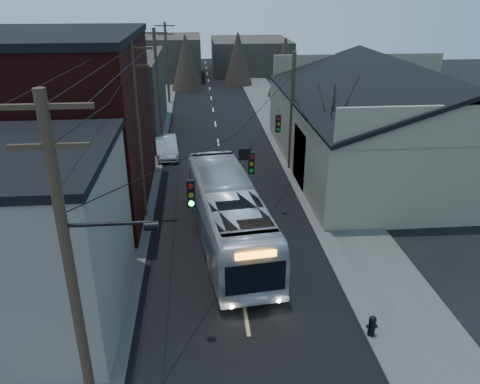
% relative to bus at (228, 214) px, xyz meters
% --- Properties ---
extents(road_surface, '(9.00, 110.00, 0.02)m').
position_rel_bus_xyz_m(road_surface, '(0.30, 15.62, -1.71)').
color(road_surface, black).
rests_on(road_surface, ground).
extents(sidewalk_left, '(4.00, 110.00, 0.12)m').
position_rel_bus_xyz_m(sidewalk_left, '(-6.20, 15.62, -1.66)').
color(sidewalk_left, '#474744').
rests_on(sidewalk_left, ground).
extents(sidewalk_right, '(4.00, 110.00, 0.12)m').
position_rel_bus_xyz_m(sidewalk_right, '(6.80, 15.62, -1.66)').
color(sidewalk_right, '#474744').
rests_on(sidewalk_right, ground).
extents(building_clapboard, '(8.00, 8.00, 7.00)m').
position_rel_bus_xyz_m(building_clapboard, '(-8.70, -5.38, 1.78)').
color(building_clapboard, gray).
rests_on(building_clapboard, ground).
extents(building_brick, '(10.00, 12.00, 10.00)m').
position_rel_bus_xyz_m(building_brick, '(-9.70, 5.62, 3.28)').
color(building_brick, black).
rests_on(building_brick, ground).
extents(building_left_far, '(9.00, 14.00, 7.00)m').
position_rel_bus_xyz_m(building_left_far, '(-9.20, 21.62, 1.78)').
color(building_left_far, '#312B27').
rests_on(building_left_far, ground).
extents(warehouse, '(16.16, 20.60, 7.73)m').
position_rel_bus_xyz_m(warehouse, '(13.30, 10.62, 0.98)').
color(warehouse, '#7B7259').
rests_on(warehouse, ground).
extents(building_far_left, '(10.00, 12.00, 6.00)m').
position_rel_bus_xyz_m(building_far_left, '(-5.70, 50.62, 1.28)').
color(building_far_left, '#312B27').
rests_on(building_far_left, ground).
extents(building_far_right, '(12.00, 14.00, 5.00)m').
position_rel_bus_xyz_m(building_far_right, '(7.30, 55.62, 0.78)').
color(building_far_right, '#312B27').
rests_on(building_far_right, ground).
extents(bare_tree, '(0.40, 0.40, 7.20)m').
position_rel_bus_xyz_m(bare_tree, '(6.80, 5.62, 1.88)').
color(bare_tree, black).
rests_on(bare_tree, ground).
extents(utility_lines, '(11.24, 45.28, 10.50)m').
position_rel_bus_xyz_m(utility_lines, '(-2.81, 9.76, 3.24)').
color(utility_lines, '#382B1E').
rests_on(utility_lines, ground).
extents(bus, '(4.28, 12.58, 3.43)m').
position_rel_bus_xyz_m(bus, '(0.00, 0.00, 0.00)').
color(bus, silver).
rests_on(bus, ground).
extents(parked_car, '(2.15, 4.87, 1.55)m').
position_rel_bus_xyz_m(parked_car, '(-4.00, 14.45, -0.94)').
color(parked_car, '#A3A5AA').
rests_on(parked_car, ground).
extents(fire_hydrant, '(0.41, 0.30, 0.87)m').
position_rel_bus_xyz_m(fire_hydrant, '(5.00, -7.82, -1.13)').
color(fire_hydrant, black).
rests_on(fire_hydrant, sidewalk_right).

